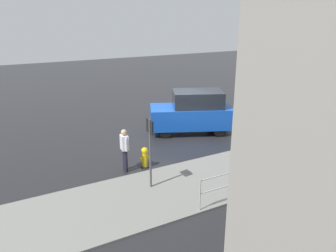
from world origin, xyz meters
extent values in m
plane|color=black|center=(0.00, 0.00, 0.00)|extent=(60.00, 60.00, 0.00)
cube|color=slate|center=(0.00, 4.20, 0.02)|extent=(24.00, 3.20, 0.04)
cube|color=blue|center=(-0.75, -0.28, 0.79)|extent=(4.25, 3.15, 0.99)
cube|color=#1E232B|center=(-1.03, -0.15, 1.67)|extent=(2.75, 2.33, 0.77)
cylinder|color=black|center=(0.72, -0.16, 0.30)|extent=(0.64, 0.45, 0.60)
cylinder|color=black|center=(0.13, -1.46, 0.30)|extent=(0.64, 0.45, 0.60)
cylinder|color=black|center=(-1.63, 0.90, 0.30)|extent=(0.64, 0.45, 0.60)
cylinder|color=black|center=(-2.22, -0.40, 0.30)|extent=(0.64, 0.45, 0.60)
cube|color=black|center=(-7.80, 1.84, 0.77)|extent=(4.38, 1.96, 0.95)
cube|color=#1E232B|center=(-8.14, 1.86, 1.61)|extent=(2.65, 1.67, 0.73)
cylinder|color=black|center=(-6.34, 2.50, 0.30)|extent=(0.61, 0.25, 0.60)
cylinder|color=black|center=(-6.42, 1.04, 0.30)|extent=(0.61, 0.25, 0.60)
cylinder|color=black|center=(-9.25, 1.18, 0.30)|extent=(0.61, 0.25, 0.60)
cylinder|color=gold|center=(2.89, 2.24, 0.31)|extent=(0.22, 0.22, 0.62)
sphere|color=gold|center=(2.89, 2.24, 0.67)|extent=(0.26, 0.26, 0.26)
cylinder|color=gold|center=(2.73, 2.24, 0.38)|extent=(0.10, 0.09, 0.09)
cylinder|color=gold|center=(3.05, 2.24, 0.38)|extent=(0.10, 0.09, 0.09)
cylinder|color=#2D2D2D|center=(2.89, 2.24, 0.03)|extent=(0.31, 0.31, 0.06)
cube|color=silver|center=(3.65, 2.17, 1.12)|extent=(0.27, 0.38, 0.55)
sphere|color=tan|center=(3.65, 2.17, 1.51)|extent=(0.22, 0.22, 0.22)
cylinder|color=#1E1E2D|center=(3.64, 2.08, 0.42)|extent=(0.13, 0.13, 0.85)
cylinder|color=#1E1E2D|center=(3.65, 2.26, 0.42)|extent=(0.13, 0.13, 0.85)
cylinder|color=silver|center=(3.63, 1.93, 1.12)|extent=(0.09, 0.09, 0.50)
cylinder|color=silver|center=(3.67, 2.41, 1.12)|extent=(0.09, 0.09, 0.50)
cylinder|color=#B7BABF|center=(-2.33, 5.69, 0.53)|extent=(0.04, 0.04, 1.05)
cylinder|color=#B7BABF|center=(0.20, 5.69, 0.53)|extent=(0.04, 0.04, 1.05)
cylinder|color=#B7BABF|center=(2.72, 5.69, 0.53)|extent=(0.04, 0.04, 1.05)
cylinder|color=#B7BABF|center=(-1.07, 5.69, 1.00)|extent=(7.58, 0.04, 0.04)
cylinder|color=#B7BABF|center=(-1.07, 5.69, 0.58)|extent=(7.58, 0.04, 0.04)
cylinder|color=#4C4C51|center=(3.37, 3.75, 1.20)|extent=(0.07, 0.07, 2.40)
cube|color=black|center=(3.37, 3.75, 2.15)|extent=(0.04, 0.44, 0.44)
camera|label=1|loc=(7.52, 12.53, 5.45)|focal=35.00mm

